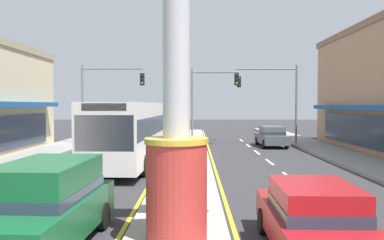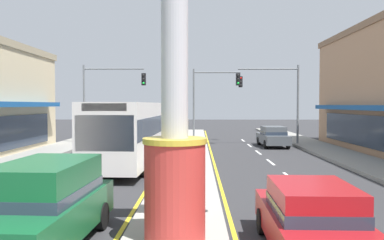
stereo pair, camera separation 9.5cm
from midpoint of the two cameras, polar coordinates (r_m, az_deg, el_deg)
The scene contains 12 objects.
median_strip at distance 21.80m, azimuth -0.79°, elevation -5.91°, with size 2.44×52.00×0.14m, color #A39E93.
sidewalk_left at distance 22.06m, azimuth -25.80°, elevation -5.98°, with size 2.84×60.00×0.18m, color gray.
sidewalk_right at distance 21.67m, azimuth 24.47°, elevation -6.10°, with size 2.84×60.00×0.18m, color gray.
lane_markings at distance 20.47m, azimuth -0.87°, elevation -6.63°, with size 9.18×52.00×0.01m.
district_sign at distance 8.73m, azimuth -2.60°, elevation 5.74°, with size 6.47×1.43×7.62m.
traffic_light_left_side at distance 30.94m, azimuth -12.52°, elevation 4.20°, with size 4.86×0.46×6.20m.
traffic_light_right_side at distance 30.96m, azimuth 11.63°, elevation 4.20°, with size 4.86×0.46×6.20m.
traffic_light_median_far at distance 33.60m, azimuth 2.52°, elevation 4.00°, with size 4.20×0.46×6.20m.
sedan_near_right_lane at distance 30.19m, azimuth 11.34°, elevation -2.31°, with size 1.94×4.35×1.53m.
sedan_far_right_lane at distance 8.79m, azimuth 16.79°, elevation -13.48°, with size 1.91×4.34×1.53m.
suv_near_left_lane at distance 9.40m, azimuth -20.72°, elevation -11.27°, with size 2.14×4.69×1.90m.
bus_mid_left_lane at distance 20.88m, azimuth -8.75°, elevation -1.33°, with size 2.92×11.28×3.26m.
Camera 1 is at (0.41, -3.58, 3.15)m, focal length 36.88 mm.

